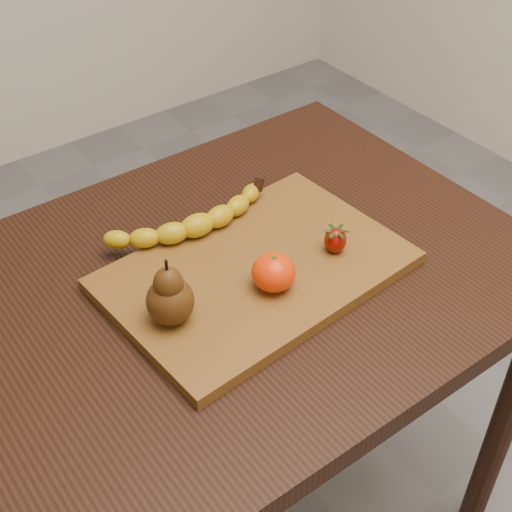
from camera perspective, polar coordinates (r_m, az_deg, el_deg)
table at (r=1.17m, az=-2.96°, el=-5.48°), size 1.00×0.70×0.76m
cutting_board at (r=1.10m, az=-0.00°, el=-1.19°), size 0.47×0.33×0.02m
banana at (r=1.15m, az=-4.72°, el=2.45°), size 0.25×0.09×0.04m
pear at (r=0.98m, az=-6.96°, el=-2.79°), size 0.09×0.09×0.11m
mandarin at (r=1.04m, az=1.42°, el=-1.31°), size 0.08×0.08×0.06m
strawberry at (r=1.12m, az=6.36°, el=1.33°), size 0.05×0.05×0.04m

